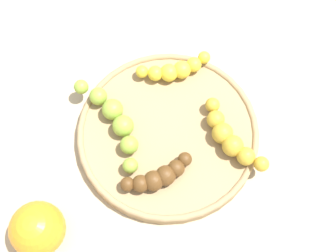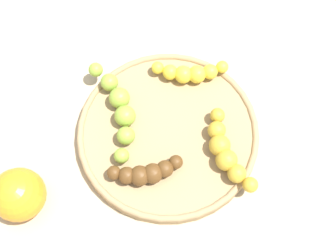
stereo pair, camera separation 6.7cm
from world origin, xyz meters
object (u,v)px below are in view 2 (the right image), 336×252
(banana_yellow, at_px, (190,72))
(orange_fruit, at_px, (19,195))
(fruit_bowl, at_px, (168,133))
(banana_spotted, at_px, (226,152))
(banana_overripe, at_px, (146,173))
(banana_green, at_px, (118,108))

(banana_yellow, relative_size, orange_fruit, 1.61)
(fruit_bowl, relative_size, banana_yellow, 2.27)
(banana_yellow, height_order, banana_spotted, banana_spotted)
(banana_overripe, relative_size, orange_fruit, 1.46)
(fruit_bowl, height_order, orange_fruit, orange_fruit)
(banana_green, xyz_separation_m, orange_fruit, (0.12, -0.15, 0.00))
(fruit_bowl, distance_m, orange_fruit, 0.23)
(banana_spotted, distance_m, orange_fruit, 0.30)
(fruit_bowl, relative_size, banana_green, 1.62)
(banana_spotted, bearing_deg, banana_overripe, -5.72)
(banana_spotted, bearing_deg, banana_green, -44.71)
(banana_yellow, bearing_deg, fruit_bowl, -21.07)
(banana_green, distance_m, orange_fruit, 0.19)
(fruit_bowl, height_order, banana_green, banana_green)
(banana_yellow, distance_m, orange_fruit, 0.31)
(banana_yellow, relative_size, banana_green, 0.71)
(fruit_bowl, xyz_separation_m, banana_yellow, (-0.09, 0.05, 0.02))
(banana_overripe, bearing_deg, banana_yellow, 147.82)
(banana_spotted, xyz_separation_m, orange_fruit, (0.03, -0.30, 0.00))
(fruit_bowl, bearing_deg, banana_green, -118.50)
(banana_overripe, relative_size, banana_spotted, 0.82)
(banana_yellow, bearing_deg, orange_fruit, -51.40)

